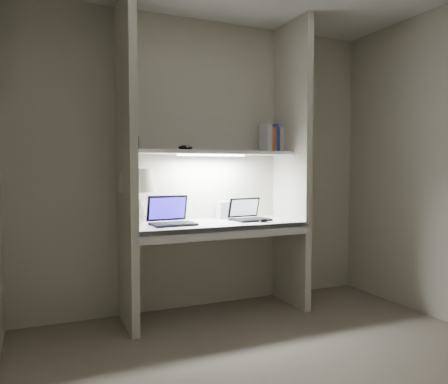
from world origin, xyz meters
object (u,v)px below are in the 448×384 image
book_row (274,139)px  table_lamp (137,187)px  speaker (223,210)px  laptop_main (171,218)px  laptop_netbook (249,215)px

book_row → table_lamp: bearing=-176.1°
table_lamp → speaker: (0.80, 0.14, -0.22)m
speaker → book_row: (0.49, -0.05, 0.64)m
table_lamp → speaker: bearing=10.0°
laptop_main → book_row: 1.23m
laptop_main → laptop_netbook: (0.70, 0.00, -0.01)m
speaker → book_row: 0.80m
table_lamp → laptop_netbook: size_ratio=1.41×
table_lamp → laptop_netbook: bearing=-3.1°
table_lamp → laptop_main: size_ratio=1.27×
laptop_netbook → laptop_main: bearing=175.7°
laptop_main → book_row: (1.03, 0.14, 0.66)m
table_lamp → book_row: bearing=3.9°
laptop_main → laptop_netbook: laptop_main is taller
laptop_main → speaker: 0.57m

